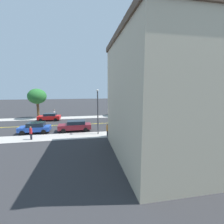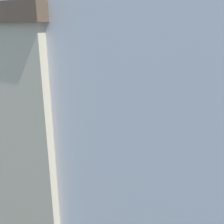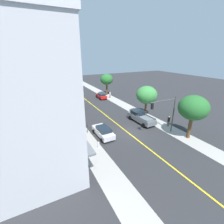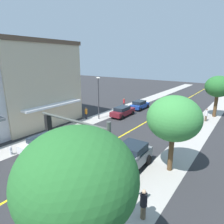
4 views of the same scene
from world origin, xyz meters
name	(u,v)px [view 2 (image 2 of 4)]	position (x,y,z in m)	size (l,w,h in m)	color
ground_plane	(180,133)	(0.00, 0.00, 0.00)	(140.00, 140.00, 0.00)	#2D2D30
sidewalk_left	(164,163)	(-6.84, 0.00, 0.00)	(2.86, 126.00, 0.01)	#ADA8A0
sidewalk_right	(191,114)	(6.84, 0.00, 0.00)	(2.86, 126.00, 0.01)	#ADA8A0
road_centerline_stripe	(180,133)	(0.00, 0.00, 0.00)	(0.20, 126.00, 0.00)	yellow
corner_shop_building	(209,101)	(-14.57, -3.33, 7.53)	(12.01, 8.13, 15.05)	silver
brick_apartment_block	(38,117)	(-14.57, 5.78, 5.49)	(12.63, 11.08, 10.97)	beige
street_tree_right_corner	(156,78)	(7.03, 4.89, 4.32)	(4.06, 4.06, 6.07)	brown
street_tree_left_far	(44,67)	(7.34, 23.61, 4.64)	(3.74, 3.74, 6.29)	brown
fire_hydrant	(184,156)	(-5.83, -1.34, 0.42)	(0.44, 0.24, 0.84)	silver
parking_meter	(133,141)	(-5.85, 3.11, 0.95)	(0.12, 0.18, 1.45)	#4C4C51
traffic_light_mast	(214,89)	(4.90, -2.47, 4.00)	(4.98, 0.32, 5.92)	#474C47
street_lamp	(45,99)	(-6.43, 12.16, 3.85)	(0.70, 0.36, 6.19)	#38383D
red_sedan_right_curb	(47,96)	(4.29, 20.76, 0.77)	(2.10, 4.23, 1.46)	red
white_sedan_left_curb	(161,138)	(-4.03, 1.10, 0.82)	(2.10, 4.65, 1.56)	silver
maroon_sedan_left_curb	(37,118)	(-4.29, 15.39, 0.81)	(2.09, 4.78, 1.55)	maroon
blue_sedan_left_curb	(1,111)	(-4.31, 20.98, 0.79)	(2.05, 4.17, 1.53)	#1E429E
grey_pickup_truck	(164,110)	(4.29, 2.82, 0.96)	(2.52, 5.88, 1.94)	slate
pedestrian_orange_shirt	(47,134)	(-7.91, 11.01, 0.92)	(0.38, 0.38, 1.75)	black
pedestrian_white_shirt	(60,91)	(6.75, 20.27, 0.99)	(0.35, 0.35, 1.86)	brown
pedestrian_black_shirt	(199,107)	(7.57, -0.80, 0.97)	(0.40, 0.40, 1.84)	brown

